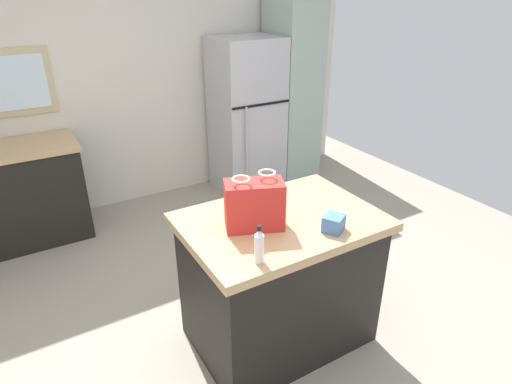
# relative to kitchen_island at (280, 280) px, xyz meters

# --- Properties ---
(ground) EXTENTS (6.47, 6.47, 0.00)m
(ground) POSITION_rel_kitchen_island_xyz_m (-0.18, 0.08, -0.47)
(ground) COLOR #9E9384
(back_wall) EXTENTS (5.39, 0.13, 2.73)m
(back_wall) POSITION_rel_kitchen_island_xyz_m (-0.20, 2.65, 0.89)
(back_wall) COLOR silver
(back_wall) RESTS_ON ground
(kitchen_island) EXTENTS (1.19, 0.84, 0.93)m
(kitchen_island) POSITION_rel_kitchen_island_xyz_m (0.00, 0.00, 0.00)
(kitchen_island) COLOR black
(kitchen_island) RESTS_ON ground
(refrigerator) EXTENTS (0.71, 0.67, 1.71)m
(refrigerator) POSITION_rel_kitchen_island_xyz_m (1.04, 2.26, 0.38)
(refrigerator) COLOR #B7B7BC
(refrigerator) RESTS_ON ground
(tall_cabinet) EXTENTS (0.49, 0.60, 2.14)m
(tall_cabinet) POSITION_rel_kitchen_island_xyz_m (1.66, 2.26, 0.60)
(tall_cabinet) COLOR #9EB2A8
(tall_cabinet) RESTS_ON ground
(shopping_bag) EXTENTS (0.37, 0.28, 0.33)m
(shopping_bag) POSITION_rel_kitchen_island_xyz_m (-0.19, -0.00, 0.61)
(shopping_bag) COLOR red
(shopping_bag) RESTS_ON kitchen_island
(small_box) EXTENTS (0.16, 0.15, 0.10)m
(small_box) POSITION_rel_kitchen_island_xyz_m (0.17, -0.27, 0.51)
(small_box) COLOR #4775B7
(small_box) RESTS_ON kitchen_island
(bottle) EXTENTS (0.05, 0.05, 0.21)m
(bottle) POSITION_rel_kitchen_island_xyz_m (-0.35, -0.32, 0.56)
(bottle) COLOR white
(bottle) RESTS_ON kitchen_island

